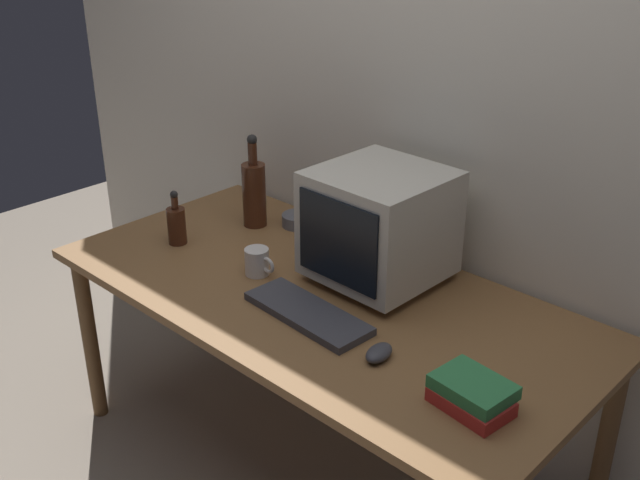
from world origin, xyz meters
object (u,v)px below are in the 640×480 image
Objects in this scene: computer_mouse at (379,353)px; bottle_tall at (254,192)px; keyboard at (308,313)px; mug at (258,262)px; bottle_short at (177,224)px; crt_monitor at (379,225)px; book_stack at (472,394)px; cd_spindle at (298,220)px.

bottle_tall is (-0.90, 0.36, 0.11)m from computer_mouse.
mug reaches higher than keyboard.
bottle_tall is at bearing 74.50° from bottle_short.
crt_monitor is 0.37m from keyboard.
keyboard is at bearing -14.68° from mug.
crt_monitor reaches higher than keyboard.
mug is (-0.31, 0.08, 0.03)m from keyboard.
book_stack is at bearing 0.93° from keyboard.
crt_monitor is 3.29× the size of mug.
book_stack is (0.30, -0.01, 0.02)m from computer_mouse.
computer_mouse is at bearing -9.77° from mug.
cd_spindle is (0.12, 0.10, -0.11)m from bottle_tall.
book_stack is at bearing -10.59° from computer_mouse.
book_stack is at bearing -3.24° from bottle_short.
mug is at bearing -64.01° from cd_spindle.
crt_monitor is 3.95× the size of computer_mouse.
cd_spindle is at bearing 40.32° from bottle_tall.
bottle_short is 1.28m from book_stack.
bottle_short is (-0.98, 0.07, 0.06)m from computer_mouse.
mug is at bearing -40.91° from bottle_tall.
crt_monitor is at bearing 21.84° from bottle_short.
bottle_short is (-0.08, -0.30, -0.06)m from bottle_tall.
crt_monitor is 1.12× the size of bottle_tall.
bottle_tall reaches higher than mug.
keyboard is at bearing 177.24° from book_stack.
mug is (0.38, 0.04, -0.03)m from bottle_short.
book_stack is 1.72× the size of mug.
mug is at bearing 169.01° from keyboard.
bottle_short is 1.67× the size of cd_spindle.
bottle_tall reaches higher than keyboard.
bottle_tall is at bearing -139.68° from cd_spindle.
cd_spindle is at bearing 141.12° from keyboard.
bottle_short reaches higher than cd_spindle.
computer_mouse is 0.28× the size of bottle_tall.
mug is 0.41m from cd_spindle.
crt_monitor reaches higher than book_stack.
book_stack reaches higher than computer_mouse.
bottle_short is 0.39m from mug.
crt_monitor reaches higher than mug.
bottle_tall is (-0.61, 0.34, 0.12)m from keyboard.
book_stack is 1.72× the size of cd_spindle.
book_stack is (1.20, -0.37, -0.09)m from bottle_tall.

